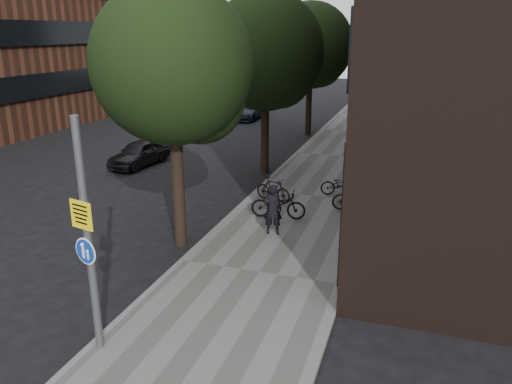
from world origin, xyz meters
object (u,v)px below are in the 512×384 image
at_px(parked_bike_facade_near, 342,184).
at_px(parked_car_near, 140,153).
at_px(pedestrian, 273,209).
at_px(signpost, 88,238).

distance_m(parked_bike_facade_near, parked_car_near, 10.08).
relative_size(pedestrian, parked_bike_facade_near, 0.99).
height_order(pedestrian, parked_car_near, pedestrian).
bearing_deg(parked_car_near, parked_bike_facade_near, -3.69).
bearing_deg(parked_bike_facade_near, parked_car_near, 65.28).
xyz_separation_m(signpost, pedestrian, (1.65, 6.67, -1.55)).
relative_size(pedestrian, parked_car_near, 0.45).
height_order(parked_bike_facade_near, parked_car_near, parked_car_near).
xyz_separation_m(signpost, parked_bike_facade_near, (3.10, 11.15, -1.93)).
bearing_deg(parked_car_near, pedestrian, -29.93).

